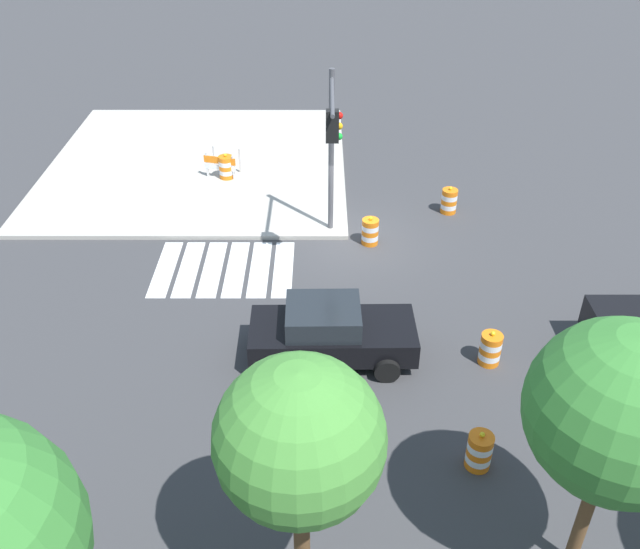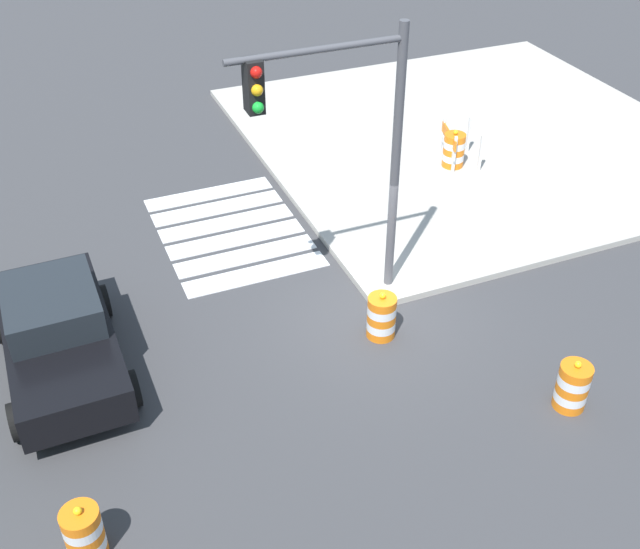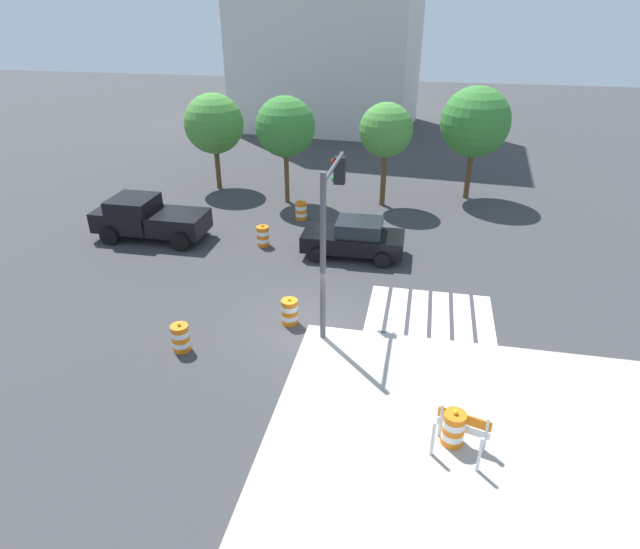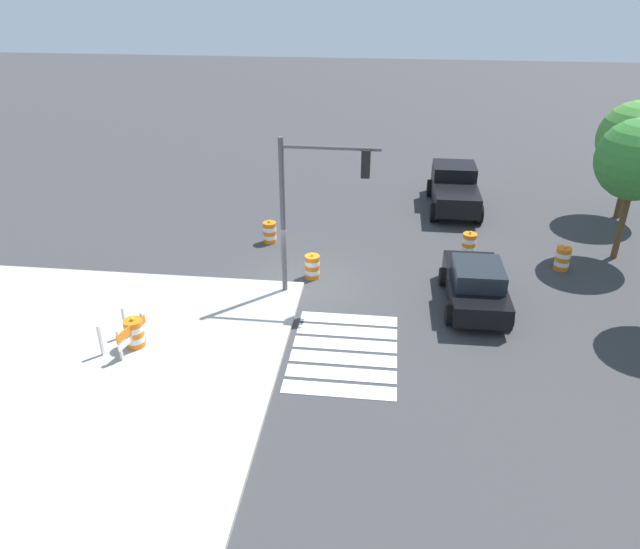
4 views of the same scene
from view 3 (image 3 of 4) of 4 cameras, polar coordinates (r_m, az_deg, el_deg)
The scene contains 16 objects.
ground_plane at distance 18.24m, azimuth -1.20°, elevation -5.76°, with size 120.00×120.00×0.00m, color #38383A.
sidewalk_corner at distance 13.58m, azimuth 20.05°, elevation -21.75°, with size 12.00×12.00×0.15m, color #ADA89E.
crosswalk_stripes at distance 19.45m, azimuth 11.59°, elevation -4.03°, with size 4.35×3.20×0.02m.
sports_car at distance 22.97m, azimuth 3.68°, elevation 3.88°, with size 4.33×2.19×1.63m.
pickup_truck at distance 25.87m, azimuth -17.95°, elevation 5.71°, with size 5.15×2.34×1.92m.
traffic_barrel_near_corner at distance 17.53m, azimuth -14.58°, elevation -6.52°, with size 0.56×0.56×1.02m.
traffic_barrel_crosswalk_end at distance 24.17m, azimuth -6.08°, elevation 4.08°, with size 0.56×0.56×1.02m.
traffic_barrel_median_near at distance 18.32m, azimuth -3.25°, elevation -3.96°, with size 0.56×0.56×1.02m.
traffic_barrel_median_far at distance 27.00m, azimuth -2.02°, elevation 6.79°, with size 0.56×0.56×1.02m.
traffic_barrel_on_sidewalk at distance 14.05m, azimuth 13.97°, elevation -15.55°, with size 0.56×0.56×1.02m.
construction_barricade at distance 13.90m, azimuth 14.84°, elevation -15.57°, with size 1.40×1.08×1.00m.
traffic_light_pole at distance 16.80m, azimuth 1.06°, elevation 6.24°, with size 0.47×3.29×5.50m.
street_tree_streetside_near at distance 30.18m, azimuth 16.16°, elevation 15.28°, with size 3.63×3.63×5.96m.
street_tree_streetside_mid at distance 28.50m, azimuth -3.71°, elevation 15.37°, with size 3.07×3.07×5.58m.
street_tree_streetside_far at distance 28.19m, azimuth 7.03°, elevation 14.93°, with size 2.72×2.72×5.34m.
street_tree_corner_lot at distance 31.37m, azimuth -11.20°, elevation 15.42°, with size 3.28×3.28×5.34m.
Camera 3 is at (3.37, -14.87, 10.02)m, focal length 30.13 mm.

